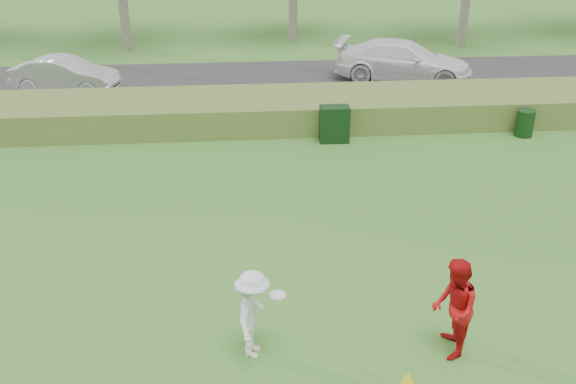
{
  "coord_description": "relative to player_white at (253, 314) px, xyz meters",
  "views": [
    {
      "loc": [
        -1.01,
        -7.85,
        6.96
      ],
      "look_at": [
        0.0,
        4.0,
        1.3
      ],
      "focal_mm": 40.0,
      "sensor_mm": 36.0,
      "label": 1
    }
  ],
  "objects": [
    {
      "name": "ground",
      "position": [
        0.85,
        -0.59,
        -0.78
      ],
      "size": [
        120.0,
        120.0,
        0.0
      ],
      "primitive_type": "plane",
      "color": "#367727",
      "rests_on": "ground"
    },
    {
      "name": "reed_strip",
      "position": [
        0.85,
        11.41,
        -0.33
      ],
      "size": [
        80.0,
        3.0,
        0.9
      ],
      "primitive_type": "cube",
      "color": "#55712D",
      "rests_on": "ground"
    },
    {
      "name": "park_road",
      "position": [
        0.85,
        16.41,
        -0.75
      ],
      "size": [
        80.0,
        6.0,
        0.06
      ],
      "primitive_type": "cube",
      "color": "#2D2D2D",
      "rests_on": "ground"
    },
    {
      "name": "player_white",
      "position": [
        0.0,
        0.0,
        0.0
      ],
      "size": [
        0.94,
        1.12,
        1.55
      ],
      "rotation": [
        0.0,
        0.0,
        1.31
      ],
      "color": "white",
      "rests_on": "ground"
    },
    {
      "name": "player_red",
      "position": [
        3.21,
        -0.24,
        0.09
      ],
      "size": [
        0.79,
        0.94,
        1.73
      ],
      "primitive_type": "imported",
      "rotation": [
        0.0,
        0.0,
        -1.74
      ],
      "color": "red",
      "rests_on": "ground"
    },
    {
      "name": "cone_yellow",
      "position": [
        2.35,
        -0.94,
        -0.65
      ],
      "size": [
        0.22,
        0.22,
        0.25
      ],
      "primitive_type": "cone",
      "color": "yellow",
      "rests_on": "ground"
    },
    {
      "name": "utility_cabinet",
      "position": [
        2.78,
        9.61,
        -0.23
      ],
      "size": [
        0.88,
        0.55,
        1.09
      ],
      "primitive_type": "cube",
      "rotation": [
        0.0,
        0.0,
        -0.01
      ],
      "color": "black",
      "rests_on": "ground"
    },
    {
      "name": "trash_bin",
      "position": [
        8.69,
        9.56,
        -0.37
      ],
      "size": [
        0.71,
        0.71,
        0.82
      ],
      "primitive_type": "cylinder",
      "rotation": [
        0.0,
        0.0,
        -0.37
      ],
      "color": "black",
      "rests_on": "ground"
    },
    {
      "name": "car_mid",
      "position": [
        -6.39,
        15.42,
        -0.08
      ],
      "size": [
        4.11,
        2.28,
        1.28
      ],
      "primitive_type": "imported",
      "rotation": [
        0.0,
        0.0,
        1.32
      ],
      "color": "white",
      "rests_on": "park_road"
    },
    {
      "name": "car_right",
      "position": [
        6.46,
        15.91,
        0.05
      ],
      "size": [
        5.72,
        3.85,
        1.54
      ],
      "primitive_type": "imported",
      "rotation": [
        0.0,
        0.0,
        1.22
      ],
      "color": "white",
      "rests_on": "park_road"
    }
  ]
}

